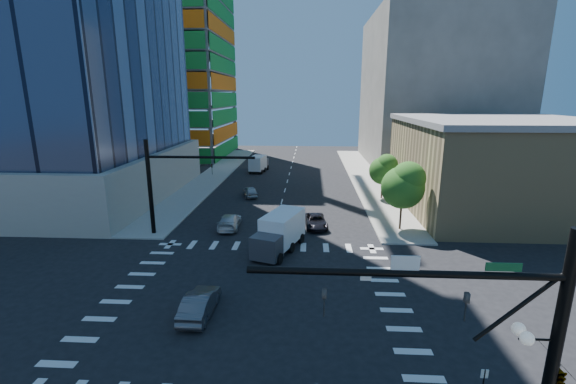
{
  "coord_description": "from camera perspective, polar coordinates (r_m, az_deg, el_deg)",
  "views": [
    {
      "loc": [
        3.47,
        -22.82,
        12.98
      ],
      "look_at": [
        1.7,
        8.0,
        5.27
      ],
      "focal_mm": 24.0,
      "sensor_mm": 36.0,
      "label": 1
    }
  ],
  "objects": [
    {
      "name": "tree_south",
      "position": [
        38.75,
        16.88,
        1.06
      ],
      "size": [
        4.16,
        4.16,
        6.82
      ],
      "color": "#382316",
      "rests_on": "sidewalk_ne"
    },
    {
      "name": "car_sb_mid",
      "position": [
        51.21,
        -5.63,
        0.07
      ],
      "size": [
        2.78,
        4.33,
        1.37
      ],
      "primitive_type": "imported",
      "rotation": [
        0.0,
        0.0,
        3.45
      ],
      "color": "#A0A3A7",
      "rests_on": "ground"
    },
    {
      "name": "tree_north",
      "position": [
        50.44,
        14.06,
        3.34
      ],
      "size": [
        3.54,
        3.52,
        5.78
      ],
      "color": "#382316",
      "rests_on": "sidewalk_ne"
    },
    {
      "name": "car_sb_cross",
      "position": [
        24.92,
        -12.93,
        -15.78
      ],
      "size": [
        1.65,
        4.52,
        1.48
      ],
      "primitive_type": "imported",
      "rotation": [
        0.0,
        0.0,
        3.12
      ],
      "color": "#4F4E54",
      "rests_on": "ground"
    },
    {
      "name": "car_sb_near",
      "position": [
        39.4,
        -8.64,
        -4.29
      ],
      "size": [
        2.21,
        4.96,
        1.41
      ],
      "primitive_type": "imported",
      "rotation": [
        0.0,
        0.0,
        3.19
      ],
      "color": "silver",
      "rests_on": "ground"
    },
    {
      "name": "commercial_building",
      "position": [
        50.31,
        28.63,
        3.54
      ],
      "size": [
        20.5,
        22.5,
        10.6
      ],
      "color": "tan",
      "rests_on": "ground"
    },
    {
      "name": "bg_building_ne",
      "position": [
        81.31,
        20.74,
        13.87
      ],
      "size": [
        24.0,
        30.0,
        28.0
      ],
      "primitive_type": "cube",
      "color": "#65615B",
      "rests_on": "ground"
    },
    {
      "name": "box_truck_far",
      "position": [
        68.21,
        -4.29,
        4.09
      ],
      "size": [
        3.04,
        5.69,
        2.84
      ],
      "rotation": [
        0.0,
        0.0,
        3.0
      ],
      "color": "black",
      "rests_on": "ground"
    },
    {
      "name": "sidewalk_nw",
      "position": [
        66.09,
        -10.78,
        2.52
      ],
      "size": [
        5.0,
        60.0,
        0.15
      ],
      "primitive_type": "cube",
      "color": "gray",
      "rests_on": "ground"
    },
    {
      "name": "road_markings",
      "position": [
        26.48,
        -4.85,
        -15.37
      ],
      "size": [
        20.0,
        20.0,
        0.01
      ],
      "primitive_type": "cube",
      "color": "silver",
      "rests_on": "ground"
    },
    {
      "name": "ground",
      "position": [
        26.48,
        -4.85,
        -15.38
      ],
      "size": [
        160.0,
        160.0,
        0.0
      ],
      "primitive_type": "plane",
      "color": "black",
      "rests_on": "ground"
    },
    {
      "name": "box_truck_near",
      "position": [
        32.98,
        -1.48,
        -6.54
      ],
      "size": [
        4.42,
        6.53,
        3.16
      ],
      "rotation": [
        0.0,
        0.0,
        -0.34
      ],
      "color": "black",
      "rests_on": "ground"
    },
    {
      "name": "signal_mast_se",
      "position": [
        15.57,
        31.86,
        -19.09
      ],
      "size": [
        10.51,
        2.48,
        9.0
      ],
      "color": "black",
      "rests_on": "sidewalk_se"
    },
    {
      "name": "signal_mast_nw",
      "position": [
        37.62,
        -17.78,
        1.87
      ],
      "size": [
        10.2,
        0.4,
        9.0
      ],
      "color": "black",
      "rests_on": "sidewalk_nw"
    },
    {
      "name": "construction_building",
      "position": [
        90.95,
        -17.79,
        20.75
      ],
      "size": [
        25.16,
        34.5,
        70.6
      ],
      "color": "slate",
      "rests_on": "ground"
    },
    {
      "name": "car_nb_far",
      "position": [
        39.28,
        4.11,
        -4.33
      ],
      "size": [
        2.63,
        4.79,
        1.27
      ],
      "primitive_type": "imported",
      "rotation": [
        0.0,
        0.0,
        0.12
      ],
      "color": "black",
      "rests_on": "ground"
    },
    {
      "name": "sidewalk_ne",
      "position": [
        64.76,
        11.24,
        2.26
      ],
      "size": [
        5.0,
        60.0,
        0.15
      ],
      "primitive_type": "cube",
      "color": "gray",
      "rests_on": "ground"
    }
  ]
}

